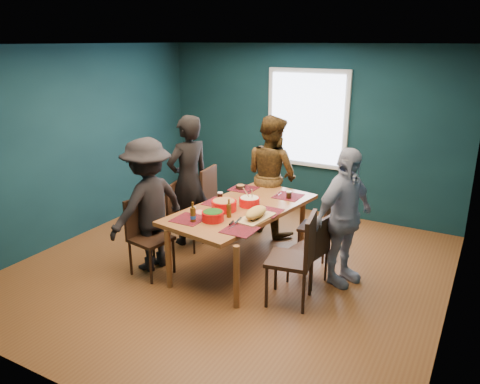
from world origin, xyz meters
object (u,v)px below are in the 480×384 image
object	(u,v)px
person_near_left	(148,205)
bowl_dumpling	(250,201)
person_right	(344,217)
chair_right_near	(299,253)
bowl_salad	(224,205)
person_back	(272,175)
person_far_left	(189,181)
bowl_herbs	(213,216)
cutting_board	(256,214)
chair_left_mid	(180,211)
chair_left_near	(146,230)
chair_right_far	(321,222)
chair_right_mid	(314,246)
dining_table	(242,213)
chair_left_far	(216,197)

from	to	relation	value
person_near_left	bowl_dumpling	world-z (taller)	person_near_left
person_right	bowl_dumpling	bearing A→B (deg)	114.44
chair_right_near	person_near_left	xyz separation A→B (m)	(-1.95, -0.09, 0.23)
person_near_left	bowl_salad	size ratio (longest dim) A/B	5.42
chair_right_near	person_back	xyz separation A→B (m)	(-1.13, 1.70, 0.27)
person_far_left	person_right	world-z (taller)	person_far_left
chair_right_near	bowl_herbs	xyz separation A→B (m)	(-1.06, -0.03, 0.23)
bowl_herbs	chair_right_near	bearing A→B (deg)	1.36
bowl_dumpling	bowl_salad	bearing A→B (deg)	-123.26
chair_right_near	cutting_board	size ratio (longest dim) A/B	1.62
chair_left_mid	chair_left_near	distance (m)	0.81
bowl_herbs	chair_right_far	bearing A→B (deg)	53.95
chair_right_far	chair_right_mid	world-z (taller)	chair_right_far
chair_right_far	chair_right_mid	xyz separation A→B (m)	(0.17, -0.71, -0.01)
chair_right_mid	bowl_dumpling	world-z (taller)	bowl_dumpling
person_back	person_near_left	size ratio (longest dim) A/B	1.05
chair_right_mid	person_far_left	bearing A→B (deg)	-178.45
chair_left_mid	person_far_left	distance (m)	0.44
person_near_left	bowl_herbs	size ratio (longest dim) A/B	6.43
bowl_herbs	chair_left_mid	bearing A→B (deg)	146.50
person_far_left	bowl_salad	xyz separation A→B (m)	(0.85, -0.47, -0.06)
dining_table	person_near_left	bearing A→B (deg)	-138.42
bowl_salad	bowl_dumpling	bearing A→B (deg)	56.74
chair_left_mid	chair_right_far	xyz separation A→B (m)	(1.81, 0.61, -0.03)
person_back	bowl_dumpling	size ratio (longest dim) A/B	6.68
person_back	bowl_salad	bearing A→B (deg)	112.94
dining_table	chair_left_mid	xyz separation A→B (m)	(-0.99, 0.05, -0.17)
chair_left_mid	person_right	xyz separation A→B (m)	(2.24, 0.11, 0.29)
chair_left_far	chair_left_mid	size ratio (longest dim) A/B	1.13
chair_left_near	cutting_board	distance (m)	1.37
person_right	chair_left_mid	bearing A→B (deg)	114.01
chair_right_near	person_back	distance (m)	2.06
person_near_left	bowl_herbs	distance (m)	0.90
chair_left_mid	chair_left_near	bearing A→B (deg)	-97.88
dining_table	person_far_left	bearing A→B (deg)	173.72
chair_right_far	person_far_left	distance (m)	1.88
chair_left_near	person_right	distance (m)	2.36
person_near_left	chair_right_far	bearing A→B (deg)	137.19
chair_left_mid	chair_left_near	world-z (taller)	chair_left_near
bowl_salad	person_back	bearing A→B (deg)	90.40
chair_right_far	person_far_left	bearing A→B (deg)	-172.71
person_right	person_far_left	bearing A→B (deg)	108.52
chair_left_mid	cutting_board	distance (m)	1.40
chair_right_near	bowl_salad	bearing A→B (deg)	153.22
chair_left_mid	cutting_board	world-z (taller)	cutting_board
chair_right_mid	bowl_herbs	world-z (taller)	bowl_herbs
chair_left_near	chair_left_mid	bearing A→B (deg)	105.01
chair_right_near	bowl_dumpling	size ratio (longest dim) A/B	3.94
person_right	chair_right_far	bearing A→B (deg)	61.85
chair_left_far	person_back	bearing A→B (deg)	36.38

